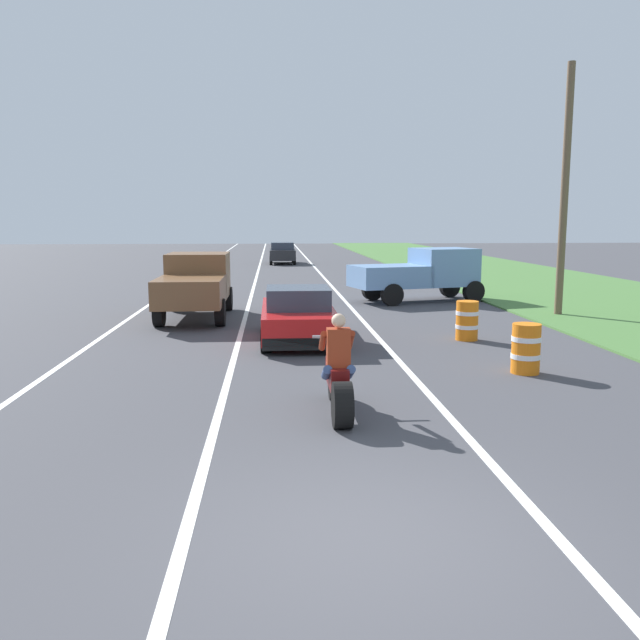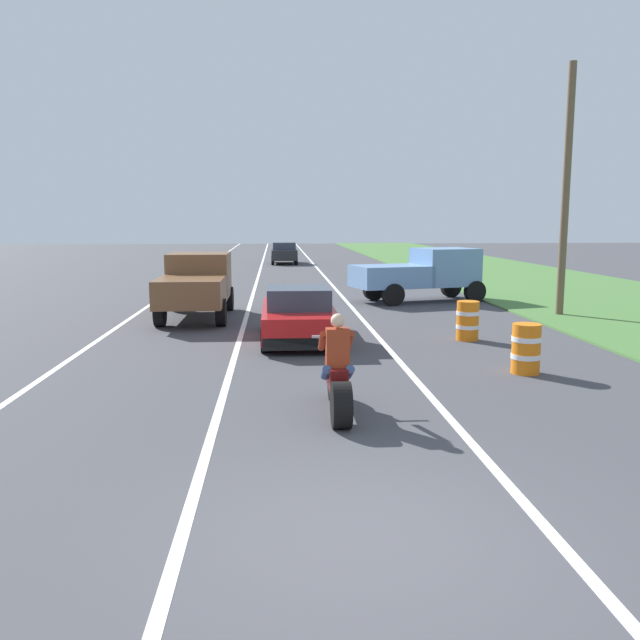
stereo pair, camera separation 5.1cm
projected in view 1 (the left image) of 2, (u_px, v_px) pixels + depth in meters
ground_plane at (371, 539)px, 6.28m from camera, size 160.00×160.00×0.00m
lane_stripe_left_solid at (158, 298)px, 25.62m from camera, size 0.14×120.00×0.01m
lane_stripe_right_solid at (341, 297)px, 26.13m from camera, size 0.14×120.00×0.01m
lane_stripe_centre_dashed at (251, 298)px, 25.87m from camera, size 0.14×120.00×0.01m
grass_verge_right at (586, 294)px, 26.85m from camera, size 10.00×120.00×0.06m
motorcycle_with_rider at (338, 379)px, 10.16m from camera, size 0.70×2.21×1.62m
sports_car_red at (298, 316)px, 16.61m from camera, size 1.84×4.30×1.37m
pickup_truck_left_lane_brown at (196, 283)px, 20.29m from camera, size 2.02×4.80×1.98m
pickup_truck_right_shoulder_light_blue at (422, 272)px, 24.57m from camera, size 5.14×3.14×1.98m
utility_pole_roadside at (565, 192)px, 20.39m from camera, size 0.24×0.24×7.79m
construction_barrel_nearest at (526, 348)px, 13.04m from camera, size 0.58×0.58×1.00m
construction_barrel_mid at (467, 320)px, 16.67m from camera, size 0.58×0.58×1.00m
distant_car_far_ahead at (282, 253)px, 45.89m from camera, size 1.80×4.00×1.50m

